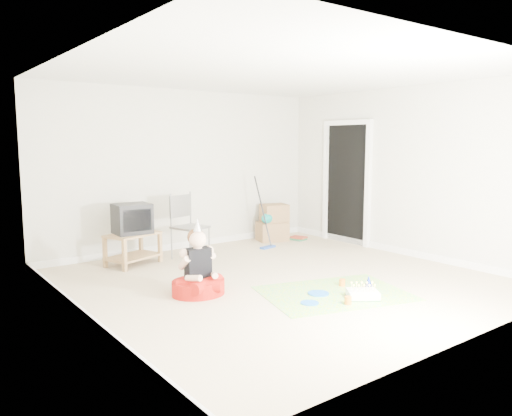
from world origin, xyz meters
TOP-DOWN VIEW (x-y plane):
  - ground at (0.00, 0.00)m, footprint 5.00×5.00m
  - doorway_recess at (2.48, 1.20)m, footprint 0.02×0.90m
  - tv_stand at (-1.18, 1.91)m, footprint 0.85×0.68m
  - crt_tv at (-1.18, 1.91)m, footprint 0.51×0.43m
  - folding_chair at (-0.33, 1.75)m, footprint 0.55×0.53m
  - cardboard_boxes at (1.55, 2.10)m, footprint 0.62×0.52m
  - floor_mop at (1.07, 1.64)m, footprint 0.31×0.39m
  - book_pile at (1.96, 1.87)m, footprint 0.27×0.31m
  - seated_woman at (-1.15, 0.11)m, footprint 0.69×0.69m
  - party_mat at (0.14, -0.81)m, footprint 1.92×1.61m
  - birthday_cake at (0.25, -1.14)m, footprint 0.43×0.42m
  - blue_plate_near at (-0.04, -0.73)m, footprint 0.28×0.28m
  - blue_plate_far at (-0.35, -0.92)m, footprint 0.25×0.25m
  - orange_cup_near at (0.42, -0.66)m, footprint 0.10×0.10m
  - orange_cup_far at (-0.04, -1.19)m, footprint 0.08×0.08m
  - blue_party_hat at (0.58, -0.95)m, footprint 0.12×0.12m

SIDE VIEW (x-z plane):
  - ground at x=0.00m, z-range 0.00..0.00m
  - party_mat at x=0.14m, z-range 0.00..0.01m
  - blue_plate_far at x=-0.35m, z-range 0.01..0.02m
  - blue_plate_near at x=-0.04m, z-range 0.01..0.02m
  - book_pile at x=1.96m, z-range 0.00..0.06m
  - birthday_cake at x=0.25m, z-range -0.03..0.12m
  - orange_cup_near at x=0.42m, z-range 0.01..0.09m
  - orange_cup_far at x=-0.04m, z-range 0.01..0.09m
  - blue_party_hat at x=0.58m, z-range 0.01..0.17m
  - seated_woman at x=-1.15m, z-range -0.25..0.65m
  - floor_mop at x=1.07m, z-range -0.33..0.86m
  - tv_stand at x=-1.18m, z-range 0.04..0.50m
  - cardboard_boxes at x=1.55m, z-range -0.01..0.64m
  - folding_chair at x=-0.33m, z-range -0.01..0.98m
  - crt_tv at x=-1.18m, z-range 0.46..0.89m
  - doorway_recess at x=2.48m, z-range 0.00..2.05m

